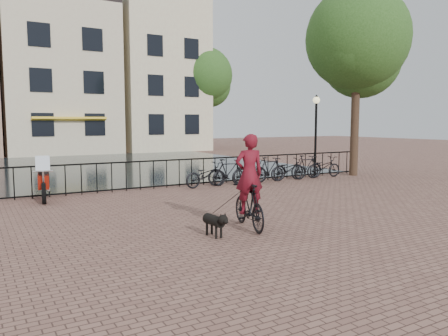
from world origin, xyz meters
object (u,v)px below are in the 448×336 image
dog (214,224)px  motorcycle (43,176)px  cyclist (249,187)px  lamp_post (316,122)px

dog → motorcycle: 6.86m
cyclist → motorcycle: 7.08m
cyclist → dog: (-1.01, -0.22, -0.67)m
lamp_post → cyclist: (-7.48, -6.19, -1.44)m
cyclist → dog: size_ratio=3.02×
cyclist → dog: cyclist is taller
cyclist → motorcycle: size_ratio=1.19×
dog → motorcycle: (-2.42, 6.40, 0.45)m
cyclist → motorcycle: (-3.43, 6.19, -0.22)m
lamp_post → motorcycle: 11.03m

